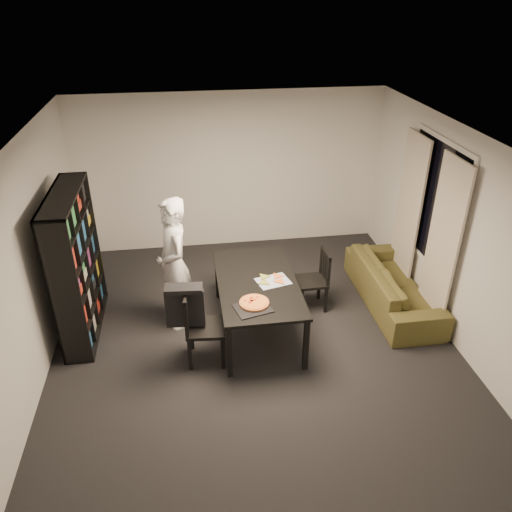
{
  "coord_description": "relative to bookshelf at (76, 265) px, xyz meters",
  "views": [
    {
      "loc": [
        -0.73,
        -5.04,
        4.06
      ],
      "look_at": [
        0.07,
        0.32,
        1.05
      ],
      "focal_mm": 35.0,
      "sensor_mm": 36.0,
      "label": 1
    }
  ],
  "objects": [
    {
      "name": "room",
      "position": [
        2.16,
        -0.6,
        0.35
      ],
      "size": [
        5.01,
        5.51,
        2.61
      ],
      "color": "black",
      "rests_on": "ground"
    },
    {
      "name": "window_pane",
      "position": [
        4.64,
        -0.0,
        0.55
      ],
      "size": [
        0.02,
        1.4,
        1.6
      ],
      "primitive_type": "cube",
      "color": "black",
      "rests_on": "room"
    },
    {
      "name": "window_frame",
      "position": [
        4.64,
        -0.0,
        0.55
      ],
      "size": [
        0.03,
        1.52,
        1.72
      ],
      "primitive_type": "cube",
      "color": "white",
      "rests_on": "room"
    },
    {
      "name": "curtain_left",
      "position": [
        4.56,
        -0.52,
        0.2
      ],
      "size": [
        0.03,
        0.7,
        2.25
      ],
      "primitive_type": "cube",
      "color": "beige",
      "rests_on": "room"
    },
    {
      "name": "curtain_right",
      "position": [
        4.56,
        0.52,
        0.2
      ],
      "size": [
        0.03,
        0.7,
        2.25
      ],
      "primitive_type": "cube",
      "color": "beige",
      "rests_on": "room"
    },
    {
      "name": "bookshelf",
      "position": [
        0.0,
        0.0,
        0.0
      ],
      "size": [
        0.35,
        1.5,
        1.9
      ],
      "primitive_type": "cube",
      "color": "black",
      "rests_on": "room"
    },
    {
      "name": "dining_table",
      "position": [
        2.23,
        -0.38,
        -0.27
      ],
      "size": [
        0.99,
        1.79,
        0.74
      ],
      "color": "black",
      "rests_on": "room"
    },
    {
      "name": "chair_left",
      "position": [
        1.45,
        -0.85,
        -0.4
      ],
      "size": [
        0.49,
        0.49,
        0.97
      ],
      "rotation": [
        0.0,
        0.0,
        1.48
      ],
      "color": "black",
      "rests_on": "room"
    },
    {
      "name": "chair_right",
      "position": [
        3.13,
        0.04,
        -0.45
      ],
      "size": [
        0.41,
        0.41,
        0.87
      ],
      "rotation": [
        0.0,
        0.0,
        -1.55
      ],
      "color": "black",
      "rests_on": "room"
    },
    {
      "name": "draped_jacket",
      "position": [
        1.32,
        -0.84,
        -0.15
      ],
      "size": [
        0.45,
        0.23,
        0.53
      ],
      "rotation": [
        0.0,
        0.0,
        1.48
      ],
      "color": "black",
      "rests_on": "chair_left"
    },
    {
      "name": "person",
      "position": [
        1.2,
        -0.06,
        -0.06
      ],
      "size": [
        0.59,
        0.74,
        1.78
      ],
      "primitive_type": "imported",
      "rotation": [
        0.0,
        0.0,
        -1.29
      ],
      "color": "silver",
      "rests_on": "room"
    },
    {
      "name": "baking_tray",
      "position": [
        2.09,
        -0.96,
        -0.2
      ],
      "size": [
        0.47,
        0.41,
        0.01
      ],
      "primitive_type": "cube",
      "rotation": [
        0.0,
        0.0,
        0.26
      ],
      "color": "black",
      "rests_on": "dining_table"
    },
    {
      "name": "pepperoni_pizza",
      "position": [
        2.12,
        -0.88,
        -0.18
      ],
      "size": [
        0.35,
        0.35,
        0.03
      ],
      "rotation": [
        0.0,
        0.0,
        -0.06
      ],
      "color": "#AE5F32",
      "rests_on": "dining_table"
    },
    {
      "name": "kitchen_towel",
      "position": [
        2.42,
        -0.42,
        -0.2
      ],
      "size": [
        0.46,
        0.39,
        0.01
      ],
      "primitive_type": "cube",
      "rotation": [
        0.0,
        0.0,
        0.25
      ],
      "color": "silver",
      "rests_on": "dining_table"
    },
    {
      "name": "pizza_slices",
      "position": [
        2.4,
        -0.38,
        -0.19
      ],
      "size": [
        0.45,
        0.42,
        0.01
      ],
      "primitive_type": null,
      "rotation": [
        0.0,
        0.0,
        -0.34
      ],
      "color": "gold",
      "rests_on": "dining_table"
    },
    {
      "name": "sofa",
      "position": [
        4.22,
        -0.05,
        -0.66
      ],
      "size": [
        0.79,
        2.01,
        0.59
      ],
      "primitive_type": "imported",
      "rotation": [
        0.0,
        0.0,
        1.57
      ],
      "color": "#44441B",
      "rests_on": "room"
    }
  ]
}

